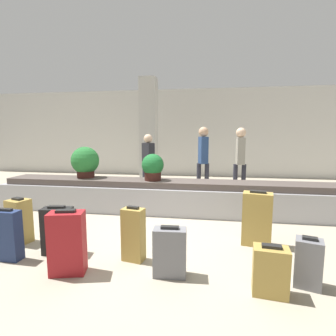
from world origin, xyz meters
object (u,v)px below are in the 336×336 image
at_px(traveler_2, 148,160).
at_px(suitcase_5, 170,252).
at_px(traveler_0, 203,155).
at_px(suitcase_8, 257,219).
at_px(traveler_1, 240,156).
at_px(potted_plant_0, 153,167).
at_px(suitcase_2, 133,234).
at_px(suitcase_4, 270,271).
at_px(suitcase_7, 7,235).
at_px(suitcase_1, 308,263).
at_px(suitcase_6, 67,243).
at_px(suitcase_0, 19,221).
at_px(suitcase_3, 58,231).
at_px(potted_plant_1, 85,162).
at_px(pillar, 149,133).

bearing_deg(traveler_2, suitcase_5, -30.35).
distance_m(traveler_0, traveler_2, 1.38).
height_order(suitcase_8, traveler_0, traveler_0).
bearing_deg(traveler_1, potted_plant_0, 126.33).
relative_size(suitcase_2, suitcase_4, 1.36).
distance_m(potted_plant_0, traveler_2, 1.43).
xyz_separation_m(suitcase_2, suitcase_7, (-1.57, -0.23, -0.02)).
height_order(suitcase_1, potted_plant_0, potted_plant_0).
bearing_deg(suitcase_8, suitcase_6, -141.94).
bearing_deg(traveler_0, suitcase_0, 125.31).
height_order(suitcase_4, traveler_1, traveler_1).
distance_m(suitcase_7, potted_plant_0, 2.74).
bearing_deg(potted_plant_0, suitcase_3, -112.26).
bearing_deg(suitcase_7, potted_plant_0, 60.57).
relative_size(suitcase_0, suitcase_1, 1.25).
xyz_separation_m(potted_plant_1, traveler_2, (1.08, 1.25, -0.06)).
distance_m(suitcase_3, suitcase_8, 2.72).
height_order(suitcase_4, suitcase_5, suitcase_5).
xyz_separation_m(suitcase_7, potted_plant_0, (1.37, 2.30, 0.60)).
distance_m(suitcase_6, traveler_2, 3.89).
bearing_deg(suitcase_4, traveler_1, 94.71).
distance_m(suitcase_4, suitcase_8, 1.20).
xyz_separation_m(suitcase_0, suitcase_4, (3.31, -0.73, -0.08)).
relative_size(suitcase_0, traveler_1, 0.39).
bearing_deg(pillar, suitcase_0, -101.27).
height_order(suitcase_7, traveler_1, traveler_1).
bearing_deg(pillar, suitcase_8, -57.92).
xyz_separation_m(suitcase_8, traveler_0, (-0.84, 2.85, 0.67)).
bearing_deg(suitcase_2, suitcase_3, -170.40).
relative_size(potted_plant_1, traveler_1, 0.38).
relative_size(suitcase_1, potted_plant_1, 0.81).
height_order(suitcase_5, traveler_1, traveler_1).
height_order(suitcase_2, suitcase_4, suitcase_2).
xyz_separation_m(suitcase_2, traveler_1, (1.66, 3.61, 0.70)).
height_order(suitcase_1, traveler_0, traveler_0).
height_order(suitcase_0, traveler_2, traveler_2).
distance_m(suitcase_4, traveler_2, 4.50).
distance_m(suitcase_3, potted_plant_1, 2.34).
distance_m(suitcase_0, traveler_0, 4.24).
bearing_deg(potted_plant_0, potted_plant_1, 175.73).
distance_m(suitcase_3, potted_plant_0, 2.28).
distance_m(pillar, traveler_0, 2.07).
bearing_deg(pillar, suitcase_1, -60.24).
bearing_deg(suitcase_1, traveler_0, 124.32).
bearing_deg(suitcase_5, traveler_0, 83.02).
distance_m(suitcase_2, suitcase_4, 1.60).
xyz_separation_m(suitcase_1, potted_plant_1, (-3.63, 2.44, 0.72)).
distance_m(suitcase_6, potted_plant_1, 2.87).
relative_size(suitcase_5, traveler_2, 0.37).
bearing_deg(potted_plant_1, traveler_2, 49.31).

